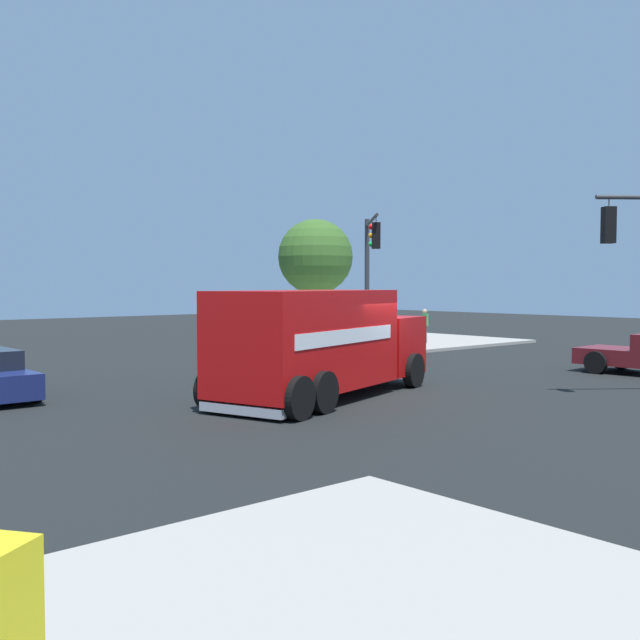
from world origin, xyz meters
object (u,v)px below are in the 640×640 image
at_px(pedestrian_near_corner, 425,324).
at_px(pedestrian_crossing, 351,319).
at_px(delivery_truck, 321,342).
at_px(shade_tree_near, 315,257).
at_px(traffic_light_secondary, 370,263).

distance_m(pedestrian_near_corner, pedestrian_crossing, 6.55).
height_order(pedestrian_near_corner, pedestrian_crossing, pedestrian_near_corner).
xyz_separation_m(delivery_truck, shade_tree_near, (-13.17, -15.53, 3.01)).
bearing_deg(pedestrian_crossing, traffic_light_secondary, 50.01).
height_order(delivery_truck, pedestrian_crossing, delivery_truck).
xyz_separation_m(traffic_light_secondary, shade_tree_near, (-5.04, -9.20, 0.63)).
bearing_deg(traffic_light_secondary, pedestrian_crossing, -129.99).
bearing_deg(delivery_truck, pedestrian_crossing, -135.55).
distance_m(pedestrian_near_corner, shade_tree_near, 7.41).
bearing_deg(pedestrian_near_corner, delivery_truck, 31.77).
relative_size(traffic_light_secondary, shade_tree_near, 0.88).
height_order(pedestrian_crossing, shade_tree_near, shade_tree_near).
xyz_separation_m(pedestrian_near_corner, pedestrian_crossing, (-1.13, -6.45, -0.04)).
bearing_deg(pedestrian_near_corner, shade_tree_near, -75.91).
distance_m(delivery_truck, shade_tree_near, 20.58).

